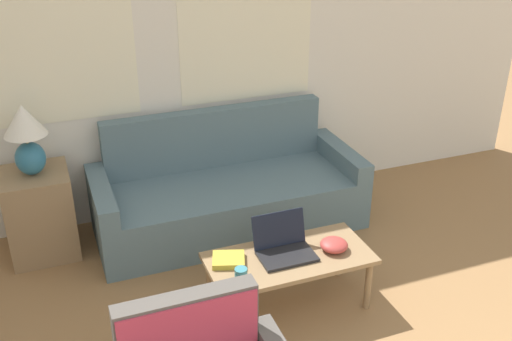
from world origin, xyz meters
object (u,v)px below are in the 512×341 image
Objects in this scene: table_lamp at (26,134)px; laptop at (284,246)px; cup_navy at (241,276)px; snack_bowl at (334,245)px; coffee_table at (289,262)px; couch at (226,194)px; book_red at (229,260)px.

laptop is (1.42, -1.19, -0.51)m from table_lamp.
laptop is 0.41m from cup_navy.
table_lamp reaches higher than snack_bowl.
snack_bowl is at bearing -36.21° from table_lamp.
laptop is (-0.02, 0.04, 0.10)m from coffee_table.
table_lamp is 2.22m from snack_bowl.
book_red is (-0.34, -1.08, 0.15)m from couch.
snack_bowl reaches higher than coffee_table.
couch is at bearing 91.93° from coffee_table.
couch reaches higher than book_red.
table_lamp is (-1.40, 0.09, 0.70)m from couch.
laptop is 3.47× the size of cup_navy.
couch is 20.56× the size of cup_navy.
cup_navy reaches higher than snack_bowl.
table_lamp is 1.93m from laptop.
couch is at bearing 105.80° from snack_bowl.
coffee_table is 0.11m from laptop.
laptop is 0.36m from book_red.
cup_navy reaches higher than book_red.
snack_bowl is at bearing -6.35° from coffee_table.
couch is at bearing 72.48° from book_red.
snack_bowl is at bearing 9.98° from cup_navy.
coffee_table is (1.44, -1.24, -0.61)m from table_lamp.
coffee_table is 10.34× the size of cup_navy.
cup_navy is 0.23m from book_red.
snack_bowl is 0.68m from book_red.
laptop reaches higher than coffee_table.
book_red is (-0.00, 0.23, -0.03)m from cup_navy.
coffee_table is at bearing 173.65° from snack_bowl.
snack_bowl is at bearing -9.11° from book_red.
coffee_table is at bearing 21.90° from cup_navy.
snack_bowl is at bearing -13.79° from laptop.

